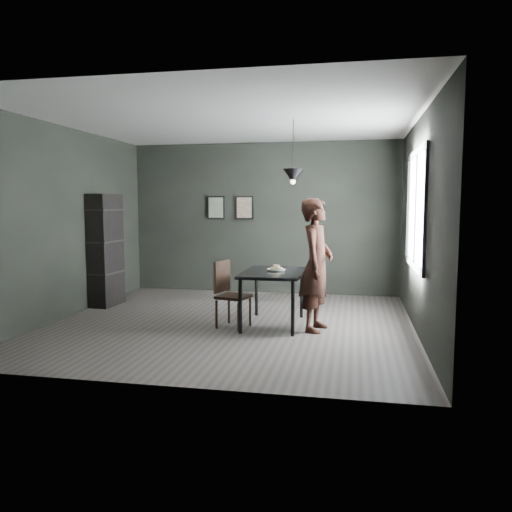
% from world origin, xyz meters
% --- Properties ---
extents(ground, '(5.00, 5.00, 0.00)m').
position_xyz_m(ground, '(0.00, 0.00, 0.00)').
color(ground, '#35312D').
rests_on(ground, ground).
extents(back_wall, '(5.00, 0.10, 2.80)m').
position_xyz_m(back_wall, '(0.00, 2.50, 1.40)').
color(back_wall, black).
rests_on(back_wall, ground).
extents(ceiling, '(5.00, 5.00, 0.02)m').
position_xyz_m(ceiling, '(0.00, 0.00, 2.80)').
color(ceiling, silver).
rests_on(ceiling, ground).
extents(window_assembly, '(0.04, 1.96, 1.56)m').
position_xyz_m(window_assembly, '(2.47, 0.20, 1.60)').
color(window_assembly, white).
rests_on(window_assembly, ground).
extents(cafe_table, '(0.80, 1.20, 0.75)m').
position_xyz_m(cafe_table, '(0.60, 0.00, 0.67)').
color(cafe_table, black).
rests_on(cafe_table, ground).
extents(white_plate, '(0.23, 0.23, 0.01)m').
position_xyz_m(white_plate, '(0.63, 0.08, 0.76)').
color(white_plate, white).
rests_on(white_plate, cafe_table).
extents(donut_pile, '(0.18, 0.13, 0.07)m').
position_xyz_m(donut_pile, '(0.63, 0.08, 0.79)').
color(donut_pile, beige).
rests_on(donut_pile, white_plate).
extents(woman, '(0.52, 0.70, 1.75)m').
position_xyz_m(woman, '(1.20, -0.17, 0.87)').
color(woman, black).
rests_on(woman, ground).
extents(wood_chair, '(0.48, 0.48, 0.90)m').
position_xyz_m(wood_chair, '(0.02, -0.20, 0.51)').
color(wood_chair, black).
rests_on(wood_chair, ground).
extents(shelf_unit, '(0.39, 0.63, 1.83)m').
position_xyz_m(shelf_unit, '(-2.32, 0.80, 0.91)').
color(shelf_unit, black).
rests_on(shelf_unit, ground).
extents(pendant_lamp, '(0.28, 0.28, 0.86)m').
position_xyz_m(pendant_lamp, '(0.85, 0.10, 2.05)').
color(pendant_lamp, black).
rests_on(pendant_lamp, ground).
extents(framed_print_left, '(0.34, 0.04, 0.44)m').
position_xyz_m(framed_print_left, '(-0.90, 2.47, 1.60)').
color(framed_print_left, black).
rests_on(framed_print_left, ground).
extents(framed_print_right, '(0.34, 0.04, 0.44)m').
position_xyz_m(framed_print_right, '(-0.35, 2.47, 1.60)').
color(framed_print_right, black).
rests_on(framed_print_right, ground).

